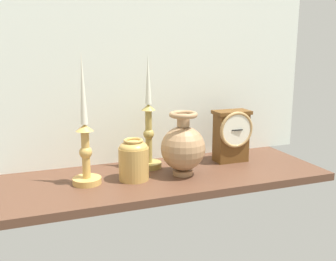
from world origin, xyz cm
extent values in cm
cube|color=#543424|center=(0.00, 0.00, -1.20)|extent=(100.00, 36.00, 2.40)
cube|color=silver|center=(0.00, 18.50, 32.50)|extent=(120.00, 2.00, 65.00)
cube|color=brown|center=(25.52, 5.56, 8.33)|extent=(11.08, 6.35, 16.66)
cube|color=brown|center=(25.52, 5.56, 17.26)|extent=(12.40, 7.11, 1.20)
torus|color=tan|center=(25.52, 1.99, 11.88)|extent=(12.43, 1.13, 12.43)
cylinder|color=white|center=(25.52, 1.89, 11.88)|extent=(10.39, 0.40, 10.39)
cube|color=black|center=(25.52, 1.59, 11.88)|extent=(3.99, 0.97, 0.30)
cylinder|color=#A89248|center=(-3.46, 8.37, 0.90)|extent=(8.33, 8.33, 1.80)
cylinder|color=#A89248|center=(-3.46, 8.37, 10.52)|extent=(2.23, 2.23, 17.44)
sphere|color=#A89248|center=(-3.46, 8.37, 11.39)|extent=(3.57, 3.57, 3.57)
cone|color=#A89248|center=(-3.46, 8.37, 20.24)|extent=(4.57, 4.57, 2.00)
cone|color=silver|center=(-3.46, 8.37, 29.23)|extent=(2.10, 2.10, 15.98)
cylinder|color=tan|center=(-25.21, -0.04, 0.90)|extent=(8.42, 8.42, 1.80)
cylinder|color=tan|center=(-25.21, -0.04, 8.80)|extent=(2.35, 2.35, 14.01)
sphere|color=tan|center=(-25.21, -0.04, 9.50)|extent=(3.76, 3.76, 3.76)
cone|color=tan|center=(-25.21, -0.04, 16.81)|extent=(5.07, 5.07, 2.00)
cone|color=silver|center=(-25.21, -0.04, 28.02)|extent=(2.10, 2.10, 20.41)
cylinder|color=#A37B54|center=(4.24, -2.37, 0.80)|extent=(6.24, 6.24, 1.60)
sphere|color=#A37B54|center=(4.24, -2.37, 8.53)|extent=(13.87, 13.87, 13.87)
cylinder|color=#A37B54|center=(4.24, -2.37, 17.29)|extent=(3.88, 3.88, 3.65)
torus|color=#A37B54|center=(4.24, -2.37, 19.12)|extent=(8.77, 8.77, 1.58)
cylinder|color=tan|center=(-11.31, -1.31, 4.96)|extent=(9.07, 9.07, 9.93)
ellipsoid|color=tan|center=(-11.31, -1.31, 9.93)|extent=(8.62, 8.62, 4.31)
torus|color=tan|center=(-11.31, -1.31, 12.08)|extent=(5.89, 5.89, 0.90)
camera|label=1|loc=(-40.75, -109.58, 39.79)|focal=41.60mm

